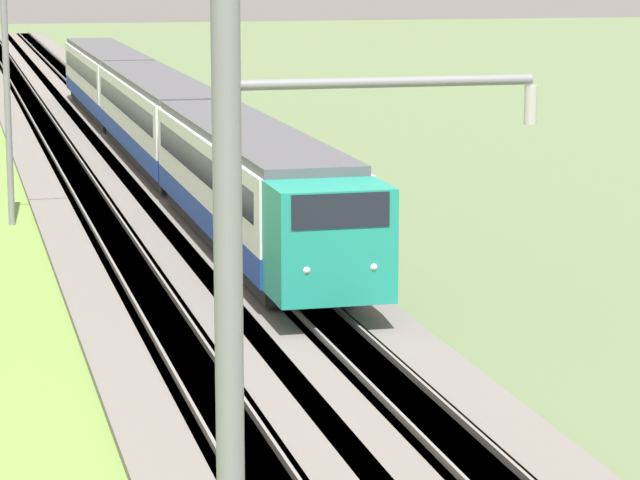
% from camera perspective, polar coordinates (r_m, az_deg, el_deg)
% --- Properties ---
extents(ballast_main, '(240.00, 4.40, 0.30)m').
position_cam_1_polar(ballast_main, '(55.56, -8.56, 1.25)').
color(ballast_main, slate).
rests_on(ballast_main, ground).
extents(ballast_adjacent, '(240.00, 4.40, 0.30)m').
position_cam_1_polar(ballast_adjacent, '(56.03, -4.67, 1.42)').
color(ballast_adjacent, slate).
rests_on(ballast_adjacent, ground).
extents(track_main, '(240.00, 1.57, 0.45)m').
position_cam_1_polar(track_main, '(55.56, -8.56, 1.26)').
color(track_main, '#4C4238').
rests_on(track_main, ground).
extents(track_adjacent, '(240.00, 1.57, 0.45)m').
position_cam_1_polar(track_adjacent, '(56.03, -4.67, 1.42)').
color(track_adjacent, '#4C4238').
rests_on(track_adjacent, ground).
extents(passenger_train, '(61.75, 2.98, 5.10)m').
position_cam_1_polar(passenger_train, '(65.69, -6.14, 4.74)').
color(passenger_train, teal).
rests_on(passenger_train, ground).
extents(catenary_mast_mid, '(0.22, 2.56, 8.92)m').
position_cam_1_polar(catenary_mast_mid, '(51.91, -11.63, 5.45)').
color(catenary_mast_mid, slate).
rests_on(catenary_mast_mid, ground).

